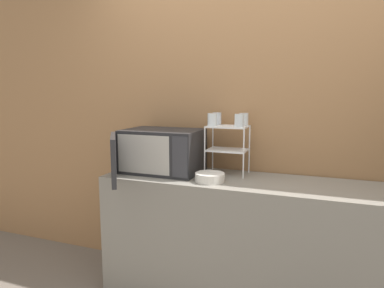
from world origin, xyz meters
name	(u,v)px	position (x,y,z in m)	size (l,w,h in m)	color
wall_back	(250,116)	(0.00, 0.60, 1.30)	(8.00, 0.06, 2.60)	#9E7047
counter	(238,240)	(0.00, 0.28, 0.44)	(1.90, 0.56, 0.88)	gray
microwave	(160,151)	(-0.60, 0.29, 1.04)	(0.59, 0.78, 0.32)	#262628
dish_rack	(227,139)	(-0.12, 0.41, 1.14)	(0.29, 0.20, 0.35)	white
glass_front_left	(212,120)	(-0.23, 0.36, 1.28)	(0.07, 0.07, 0.09)	silver
glass_back_right	(244,119)	(-0.02, 0.47, 1.28)	(0.07, 0.07, 0.09)	silver
glass_front_right	(239,120)	(-0.03, 0.35, 1.28)	(0.07, 0.07, 0.09)	silver
glass_back_left	(217,118)	(-0.22, 0.47, 1.28)	(0.07, 0.07, 0.09)	silver
bowl	(210,177)	(-0.18, 0.16, 0.91)	(0.20, 0.20, 0.06)	silver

